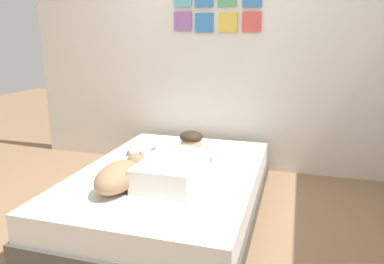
{
  "coord_description": "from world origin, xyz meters",
  "views": [
    {
      "loc": [
        0.86,
        -2.47,
        1.39
      ],
      "look_at": [
        -0.01,
        0.48,
        0.6
      ],
      "focal_mm": 34.14,
      "sensor_mm": 36.0,
      "label": 1
    }
  ],
  "objects_px": {
    "person_lying": "(178,163)",
    "dog": "(120,175)",
    "bed": "(170,190)",
    "pillow": "(179,145)",
    "coffee_cup": "(200,149)",
    "cell_phone": "(175,196)"
  },
  "relations": [
    {
      "from": "cell_phone",
      "to": "pillow",
      "type": "bearing_deg",
      "value": 106.69
    },
    {
      "from": "dog",
      "to": "cell_phone",
      "type": "bearing_deg",
      "value": -2.7
    },
    {
      "from": "dog",
      "to": "bed",
      "type": "bearing_deg",
      "value": 65.25
    },
    {
      "from": "pillow",
      "to": "coffee_cup",
      "type": "relative_size",
      "value": 4.16
    },
    {
      "from": "bed",
      "to": "cell_phone",
      "type": "distance_m",
      "value": 0.54
    },
    {
      "from": "bed",
      "to": "cell_phone",
      "type": "xyz_separation_m",
      "value": [
        0.21,
        -0.47,
        0.18
      ]
    },
    {
      "from": "pillow",
      "to": "person_lying",
      "type": "height_order",
      "value": "person_lying"
    },
    {
      "from": "pillow",
      "to": "bed",
      "type": "bearing_deg",
      "value": -80.32
    },
    {
      "from": "bed",
      "to": "coffee_cup",
      "type": "height_order",
      "value": "coffee_cup"
    },
    {
      "from": "bed",
      "to": "pillow",
      "type": "distance_m",
      "value": 0.57
    },
    {
      "from": "pillow",
      "to": "dog",
      "type": "bearing_deg",
      "value": -97.07
    },
    {
      "from": "person_lying",
      "to": "dog",
      "type": "relative_size",
      "value": 1.6
    },
    {
      "from": "person_lying",
      "to": "dog",
      "type": "distance_m",
      "value": 0.47
    },
    {
      "from": "pillow",
      "to": "coffee_cup",
      "type": "height_order",
      "value": "pillow"
    },
    {
      "from": "coffee_cup",
      "to": "pillow",
      "type": "bearing_deg",
      "value": -177.79
    },
    {
      "from": "person_lying",
      "to": "cell_phone",
      "type": "bearing_deg",
      "value": -74.4
    },
    {
      "from": "person_lying",
      "to": "dog",
      "type": "xyz_separation_m",
      "value": [
        -0.31,
        -0.35,
        -0.0
      ]
    },
    {
      "from": "dog",
      "to": "coffee_cup",
      "type": "xyz_separation_m",
      "value": [
        0.32,
        0.97,
        -0.07
      ]
    },
    {
      "from": "dog",
      "to": "coffee_cup",
      "type": "distance_m",
      "value": 1.03
    },
    {
      "from": "bed",
      "to": "pillow",
      "type": "relative_size",
      "value": 4.02
    },
    {
      "from": "bed",
      "to": "dog",
      "type": "bearing_deg",
      "value": -114.75
    },
    {
      "from": "dog",
      "to": "cell_phone",
      "type": "relative_size",
      "value": 4.11
    }
  ]
}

